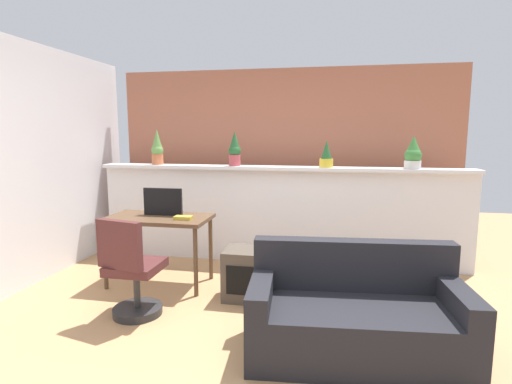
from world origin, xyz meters
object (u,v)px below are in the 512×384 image
potted_plant_2 (326,155)px  side_cube_shelf (245,274)px  potted_plant_0 (157,148)px  potted_plant_1 (235,150)px  couch (355,317)px  desk (159,224)px  office_chair (132,275)px  potted_plant_3 (413,154)px  book_on_desk (183,218)px  tv_monitor (163,202)px

potted_plant_2 → side_cube_shelf: (-0.75, -1.18, -1.12)m
potted_plant_0 → potted_plant_2: bearing=-0.5°
potted_plant_1 → couch: (1.42, -2.01, -1.15)m
desk → side_cube_shelf: size_ratio=2.20×
potted_plant_1 → potted_plant_2: potted_plant_1 is taller
potted_plant_0 → office_chair: bearing=-73.1°
potted_plant_0 → potted_plant_3: bearing=-0.2°
potted_plant_0 → potted_plant_3: potted_plant_0 is taller
potted_plant_3 → book_on_desk: (-2.41, -1.08, -0.63)m
side_cube_shelf → potted_plant_2: bearing=57.6°
desk → potted_plant_3: bearing=19.9°
potted_plant_0 → side_cube_shelf: size_ratio=0.92×
potted_plant_2 → side_cube_shelf: potted_plant_2 is taller
desk → tv_monitor: (0.02, 0.08, 0.23)m
potted_plant_1 → book_on_desk: bearing=-105.0°
desk → potted_plant_0: bearing=114.1°
potted_plant_1 → office_chair: bearing=-105.7°
potted_plant_0 → potted_plant_1: potted_plant_0 is taller
potted_plant_3 → potted_plant_2: bearing=-179.3°
tv_monitor → office_chair: size_ratio=0.48×
potted_plant_2 → potted_plant_1: bearing=-180.0°
couch → book_on_desk: bearing=151.0°
potted_plant_0 → desk: potted_plant_0 is taller
potted_plant_1 → couch: potted_plant_1 is taller
potted_plant_2 → side_cube_shelf: bearing=-122.4°
office_chair → side_cube_shelf: office_chair is taller
potted_plant_0 → office_chair: (0.55, -1.80, -1.05)m
desk → side_cube_shelf: (1.00, -0.20, -0.42)m
potted_plant_3 → book_on_desk: potted_plant_3 is taller
tv_monitor → office_chair: tv_monitor is taller
office_chair → book_on_desk: office_chair is taller
desk → office_chair: (0.10, -0.80, -0.28)m
potted_plant_1 → tv_monitor: 1.19m
potted_plant_1 → potted_plant_2: bearing=0.0°
potted_plant_1 → desk: size_ratio=0.39×
potted_plant_1 → side_cube_shelf: bearing=-71.6°
book_on_desk → potted_plant_2: bearing=36.8°
side_cube_shelf → book_on_desk: size_ratio=2.77×
potted_plant_3 → potted_plant_0: bearing=179.8°
desk → tv_monitor: size_ratio=2.54×
potted_plant_3 → couch: size_ratio=0.23×
potted_plant_2 → book_on_desk: size_ratio=1.77×
book_on_desk → potted_plant_0: bearing=125.1°
potted_plant_1 → potted_plant_2: (1.14, 0.00, -0.06)m
office_chair → book_on_desk: (0.21, 0.72, 0.38)m
potted_plant_0 → book_on_desk: potted_plant_0 is taller
potted_plant_2 → office_chair: 2.61m
potted_plant_3 → office_chair: bearing=-145.7°
potted_plant_0 → potted_plant_2: potted_plant_0 is taller
book_on_desk → couch: (1.70, -0.94, -0.49)m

